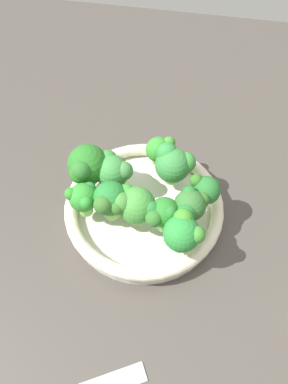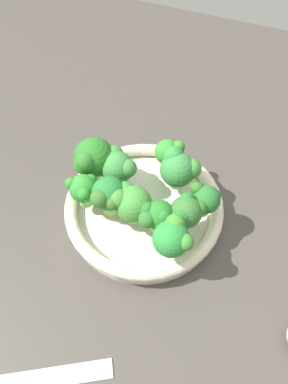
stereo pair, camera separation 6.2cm
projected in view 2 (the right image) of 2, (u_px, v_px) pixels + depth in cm
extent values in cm
cube|color=#47413C|center=(161.00, 234.00, 66.90)|extent=(130.00, 130.00, 2.50)
cylinder|color=silver|center=(144.00, 212.00, 66.88)|extent=(25.66, 25.66, 1.77)
torus|color=beige|center=(144.00, 206.00, 65.26)|extent=(26.73, 26.73, 2.16)
cylinder|color=#83C25F|center=(167.00, 160.00, 68.26)|extent=(2.30, 2.30, 1.68)
sphere|color=#348E2F|center=(167.00, 152.00, 66.38)|extent=(4.43, 4.43, 4.43)
sphere|color=green|center=(169.00, 159.00, 65.15)|extent=(1.87, 1.87, 1.87)
sphere|color=#398830|center=(179.00, 147.00, 65.60)|extent=(2.20, 2.20, 2.20)
sphere|color=#368935|center=(177.00, 152.00, 66.04)|extent=(2.34, 2.34, 2.34)
cylinder|color=#89CF5A|center=(85.00, 198.00, 63.25)|extent=(2.22, 2.22, 2.62)
sphere|color=#308C2F|center=(83.00, 188.00, 60.93)|extent=(4.58, 4.58, 4.58)
sphere|color=#2E8329|center=(71.00, 183.00, 60.30)|extent=(2.03, 2.03, 2.03)
sphere|color=#2A872C|center=(84.00, 194.00, 59.05)|extent=(2.03, 2.03, 2.03)
sphere|color=#2A7C36|center=(90.00, 182.00, 61.03)|extent=(2.10, 2.10, 2.10)
cylinder|color=#87CE6A|center=(178.00, 180.00, 65.74)|extent=(2.76, 2.76, 1.86)
sphere|color=#36833C|center=(179.00, 170.00, 63.38)|extent=(5.90, 5.90, 5.90)
sphere|color=#30873B|center=(174.00, 157.00, 62.99)|extent=(3.50, 3.50, 3.50)
sphere|color=#3B8D39|center=(191.00, 169.00, 63.10)|extent=(3.52, 3.52, 3.52)
cylinder|color=#99CE68|center=(96.00, 169.00, 66.71)|extent=(2.28, 2.28, 2.39)
sphere|color=#287425|center=(94.00, 157.00, 63.93)|extent=(6.66, 6.66, 6.66)
sphere|color=#277722|center=(84.00, 164.00, 62.53)|extent=(3.35, 3.35, 3.35)
sphere|color=#2C6F2B|center=(86.00, 161.00, 61.58)|extent=(3.23, 3.23, 3.23)
cylinder|color=#77C05F|center=(184.00, 222.00, 60.83)|extent=(1.97, 1.97, 2.44)
sphere|color=#336D2F|center=(186.00, 213.00, 58.47)|extent=(5.02, 5.02, 5.02)
sphere|color=#24702D|center=(187.00, 199.00, 58.33)|extent=(2.29, 2.29, 2.29)
sphere|color=#237330|center=(180.00, 219.00, 57.08)|extent=(3.01, 3.01, 3.01)
sphere|color=#306621|center=(199.00, 208.00, 58.52)|extent=(2.45, 2.45, 2.45)
cylinder|color=#87B450|center=(134.00, 214.00, 61.92)|extent=(2.60, 2.60, 2.02)
sphere|color=#419039|center=(133.00, 204.00, 59.51)|extent=(5.86, 5.86, 5.86)
sphere|color=#408335|center=(118.00, 199.00, 58.61)|extent=(3.27, 3.27, 3.27)
sphere|color=green|center=(125.00, 191.00, 60.18)|extent=(3.22, 3.22, 3.22)
sphere|color=#2F8731|center=(144.00, 202.00, 59.38)|extent=(2.49, 2.49, 2.49)
cylinder|color=#7FB057|center=(118.00, 178.00, 65.98)|extent=(1.97, 1.97, 1.97)
sphere|color=#3C8840|center=(117.00, 167.00, 63.66)|extent=(5.59, 5.59, 5.59)
sphere|color=#418240|center=(127.00, 168.00, 62.64)|extent=(3.14, 3.14, 3.14)
sphere|color=#368537|center=(114.00, 155.00, 63.99)|extent=(3.11, 3.11, 3.11)
sphere|color=#2E8A36|center=(103.00, 164.00, 63.41)|extent=(2.40, 2.40, 2.40)
cylinder|color=#A2CB67|center=(204.00, 208.00, 62.29)|extent=(1.83, 1.83, 2.36)
sphere|color=#276F2E|center=(206.00, 199.00, 60.09)|extent=(4.56, 4.56, 4.56)
sphere|color=#257129|center=(214.00, 196.00, 60.17)|extent=(2.23, 2.23, 2.23)
sphere|color=#306C20|center=(197.00, 188.00, 59.76)|extent=(2.12, 2.12, 2.12)
sphere|color=#31761F|center=(199.00, 193.00, 60.03)|extent=(1.87, 1.87, 1.87)
cylinder|color=#88BA52|center=(110.00, 204.00, 62.59)|extent=(2.76, 2.76, 2.65)
sphere|color=#257A32|center=(109.00, 193.00, 60.02)|extent=(5.48, 5.48, 5.48)
sphere|color=#346A28|center=(100.00, 198.00, 58.33)|extent=(2.99, 2.99, 2.99)
sphere|color=#316723|center=(113.00, 203.00, 58.25)|extent=(2.29, 2.29, 2.29)
cylinder|color=#76B55D|center=(156.00, 223.00, 60.77)|extent=(2.71, 2.71, 2.39)
sphere|color=#287928|center=(156.00, 214.00, 58.53)|extent=(4.67, 4.67, 4.67)
sphere|color=#25722F|center=(146.00, 209.00, 57.85)|extent=(2.39, 2.39, 2.39)
sphere|color=#29772E|center=(163.00, 216.00, 57.20)|extent=(2.48, 2.48, 2.48)
sphere|color=#2F6D2A|center=(147.00, 219.00, 57.39)|extent=(2.71, 2.71, 2.71)
cylinder|color=#88B04E|center=(170.00, 248.00, 58.12)|extent=(1.94, 1.94, 2.73)
sphere|color=#2A8B37|center=(171.00, 239.00, 55.51)|extent=(5.48, 5.48, 5.48)
sphere|color=#3C8C2A|center=(175.00, 224.00, 55.42)|extent=(3.00, 3.00, 3.00)
sphere|color=#3B8A30|center=(185.00, 242.00, 54.23)|extent=(2.55, 2.55, 2.55)
cube|color=silver|center=(50.00, 377.00, 52.85)|extent=(10.41, 16.18, 0.40)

